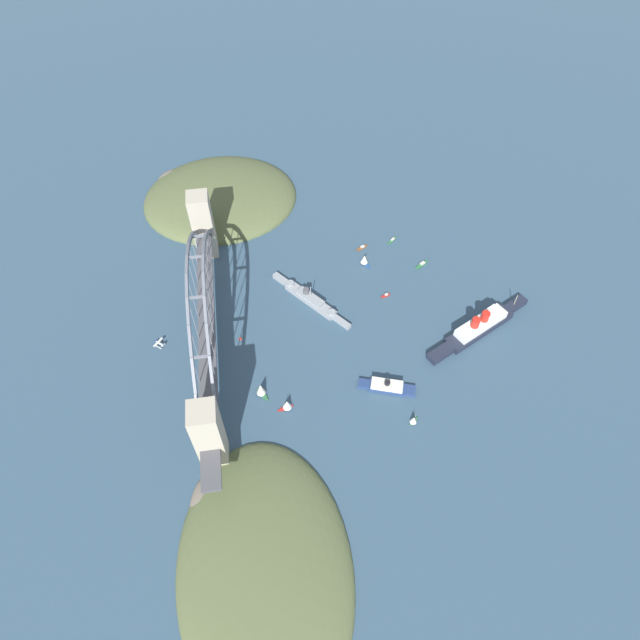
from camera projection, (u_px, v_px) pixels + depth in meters
name	position (u px, v px, depth m)	size (l,w,h in m)	color
ground_plane	(212.00, 340.00, 390.98)	(1400.00, 1400.00, 0.00)	#334C60
harbor_arch_bridge	(205.00, 314.00, 367.32)	(245.42, 16.06, 70.50)	#ADA38E
headland_west_shore	(218.00, 198.00, 488.67)	(121.82, 136.54, 28.69)	#515B38
headland_east_shore	(262.00, 566.00, 296.51)	(150.37, 96.62, 20.40)	#515B38
ocean_liner	(480.00, 326.00, 391.81)	(49.81, 88.83, 18.85)	#1E2333
naval_cruiser	(310.00, 299.00, 411.16)	(63.24, 52.06, 16.76)	gray
harbor_ferry_steamer	(387.00, 386.00, 363.99)	(19.46, 38.90, 8.19)	navy
seaplane_taxiing_near_bridge	(159.00, 344.00, 386.30)	(8.43, 8.35, 4.96)	#B7B7B2
small_boat_0	(362.00, 248.00, 448.24)	(6.35, 10.24, 2.17)	brown
small_boat_1	(364.00, 259.00, 434.61)	(10.14, 8.02, 9.99)	#234C8C
small_boat_2	(261.00, 389.00, 358.66)	(10.30, 8.39, 12.64)	#2D6B3D
small_boat_3	(422.00, 264.00, 436.37)	(8.55, 11.92, 2.36)	#2D6B3D
small_boat_4	(386.00, 295.00, 415.85)	(3.15, 7.59, 2.62)	#B2231E
small_boat_5	(414.00, 420.00, 347.29)	(6.71, 7.44, 7.87)	#2D6B3D
small_boat_6	(287.00, 404.00, 353.33)	(7.20, 10.75, 9.52)	#B2231E
small_boat_7	(392.00, 240.00, 454.02)	(8.68, 9.17, 1.82)	#2D6B3D
channel_marker_buoy	(240.00, 338.00, 390.54)	(2.20, 2.20, 2.75)	red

